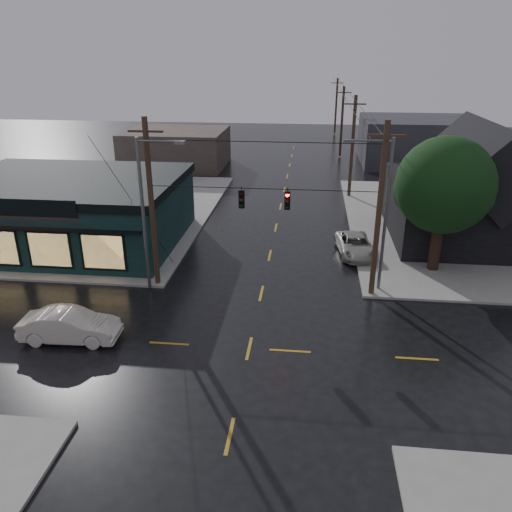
# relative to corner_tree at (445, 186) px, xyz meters

# --- Properties ---
(ground_plane) EXTENTS (160.00, 160.00, 0.00)m
(ground_plane) POSITION_rel_corner_tree_xyz_m (-10.89, -10.53, -5.74)
(ground_plane) COLOR black
(sidewalk_nw) EXTENTS (28.00, 28.00, 0.15)m
(sidewalk_nw) POSITION_rel_corner_tree_xyz_m (-30.89, 9.47, -5.67)
(sidewalk_nw) COLOR gray
(sidewalk_nw) RESTS_ON ground
(pizza_shop) EXTENTS (16.30, 12.34, 4.90)m
(pizza_shop) POSITION_rel_corner_tree_xyz_m (-25.89, 2.41, -3.19)
(pizza_shop) COLOR black
(pizza_shop) RESTS_ON ground
(ne_building) EXTENTS (12.60, 11.60, 8.75)m
(ne_building) POSITION_rel_corner_tree_xyz_m (4.11, 6.47, -1.27)
(ne_building) COLOR black
(ne_building) RESTS_ON ground
(corner_tree) EXTENTS (6.04, 6.04, 8.65)m
(corner_tree) POSITION_rel_corner_tree_xyz_m (0.00, 0.00, 0.00)
(corner_tree) COLOR black
(corner_tree) RESTS_ON ground
(utility_pole_nw) EXTENTS (2.00, 0.32, 10.15)m
(utility_pole_nw) POSITION_rel_corner_tree_xyz_m (-17.39, -4.03, -5.74)
(utility_pole_nw) COLOR #341F17
(utility_pole_nw) RESTS_ON ground
(utility_pole_ne) EXTENTS (2.00, 0.32, 10.15)m
(utility_pole_ne) POSITION_rel_corner_tree_xyz_m (-4.39, -4.03, -5.74)
(utility_pole_ne) COLOR #341F17
(utility_pole_ne) RESTS_ON ground
(utility_pole_far_a) EXTENTS (2.00, 0.32, 9.65)m
(utility_pole_far_a) POSITION_rel_corner_tree_xyz_m (-4.39, 17.47, -5.74)
(utility_pole_far_a) COLOR #341F17
(utility_pole_far_a) RESTS_ON ground
(utility_pole_far_b) EXTENTS (2.00, 0.32, 9.15)m
(utility_pole_far_b) POSITION_rel_corner_tree_xyz_m (-4.39, 37.47, -5.74)
(utility_pole_far_b) COLOR #341F17
(utility_pole_far_b) RESTS_ON ground
(utility_pole_far_c) EXTENTS (2.00, 0.32, 9.15)m
(utility_pole_far_c) POSITION_rel_corner_tree_xyz_m (-4.39, 57.47, -5.74)
(utility_pole_far_c) COLOR #341F17
(utility_pole_far_c) RESTS_ON ground
(span_signal_assembly) EXTENTS (13.00, 0.48, 1.23)m
(span_signal_assembly) POSITION_rel_corner_tree_xyz_m (-10.79, -4.03, -0.05)
(span_signal_assembly) COLOR black
(span_signal_assembly) RESTS_ON ground
(streetlight_nw) EXTENTS (5.40, 0.30, 9.15)m
(streetlight_nw) POSITION_rel_corner_tree_xyz_m (-17.69, -4.73, -5.74)
(streetlight_nw) COLOR #5D5F61
(streetlight_nw) RESTS_ON ground
(streetlight_ne) EXTENTS (5.40, 0.30, 9.15)m
(streetlight_ne) POSITION_rel_corner_tree_xyz_m (-3.89, -3.33, -5.74)
(streetlight_ne) COLOR #5D5F61
(streetlight_ne) RESTS_ON ground
(bg_building_west) EXTENTS (12.00, 10.00, 4.40)m
(bg_building_west) POSITION_rel_corner_tree_xyz_m (-24.89, 29.47, -3.54)
(bg_building_west) COLOR #3C312C
(bg_building_west) RESTS_ON ground
(bg_building_east) EXTENTS (14.00, 12.00, 5.60)m
(bg_building_east) POSITION_rel_corner_tree_xyz_m (5.11, 34.47, -2.94)
(bg_building_east) COLOR #2A292F
(bg_building_east) RESTS_ON ground
(sedan_cream) EXTENTS (4.96, 1.93, 1.61)m
(sedan_cream) POSITION_rel_corner_tree_xyz_m (-19.85, -10.73, -4.94)
(sedan_cream) COLOR beige
(sedan_cream) RESTS_ON ground
(suv_silver) EXTENTS (2.91, 5.27, 1.40)m
(suv_silver) POSITION_rel_corner_tree_xyz_m (-4.89, 2.28, -5.04)
(suv_silver) COLOR #A5A298
(suv_silver) RESTS_ON ground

